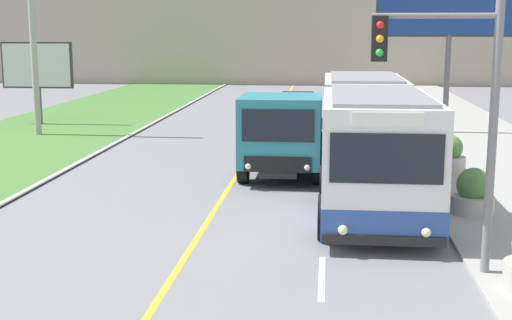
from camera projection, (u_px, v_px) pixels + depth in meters
The scene contains 9 objects.
city_bus at pixel (369, 137), 19.77m from camera, with size 2.66×12.07×3.06m.
dump_truck at pixel (282, 135), 21.96m from camera, with size 2.49×6.56×2.58m.
car_distant at pixel (297, 109), 34.68m from camera, with size 1.80×4.30×1.45m.
utility_pole_far at pixel (32, 16), 29.94m from camera, with size 1.80×0.28×9.98m.
traffic_light_mast at pixel (454, 98), 12.70m from camera, with size 2.28×0.32×5.14m.
billboard_large at pixel (450, 9), 30.24m from camera, with size 6.25×0.24×6.96m.
billboard_small at pixel (37, 68), 33.78m from camera, with size 3.43×0.24×3.93m.
planter_round_second at pixel (473, 194), 17.33m from camera, with size 1.03×1.03×1.13m.
planter_round_third at pixel (449, 155), 22.43m from camera, with size 1.03×1.03×1.18m.
Camera 1 is at (2.79, -0.18, 4.51)m, focal length 50.00 mm.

